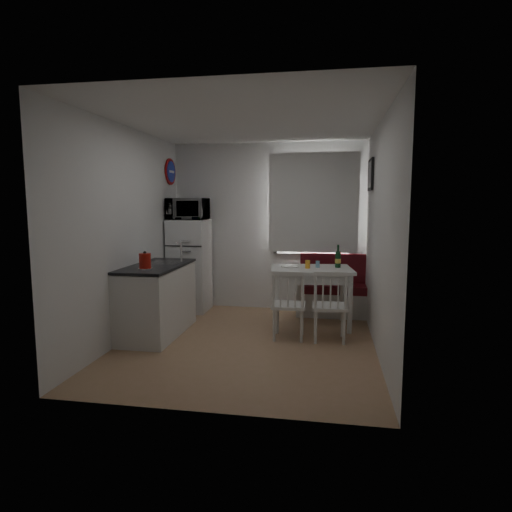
{
  "coord_description": "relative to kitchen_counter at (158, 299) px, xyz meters",
  "views": [
    {
      "loc": [
        0.94,
        -4.9,
        1.68
      ],
      "look_at": [
        0.02,
        0.5,
        0.99
      ],
      "focal_mm": 30.0,
      "sensor_mm": 36.0,
      "label": 1
    }
  ],
  "objects": [
    {
      "name": "wine_bottle",
      "position": [
        2.27,
        0.78,
        0.51
      ],
      "size": [
        0.08,
        0.08,
        0.31
      ],
      "primitive_type": null,
      "color": "#143F1E",
      "rests_on": "dining_table"
    },
    {
      "name": "plate",
      "position": [
        1.62,
        0.7,
        0.36
      ],
      "size": [
        0.24,
        0.24,
        0.02
      ],
      "primitive_type": "cylinder",
      "color": "white",
      "rests_on": "dining_table"
    },
    {
      "name": "kettle",
      "position": [
        0.05,
        -0.44,
        0.55
      ],
      "size": [
        0.16,
        0.16,
        0.22
      ],
      "primitive_type": "cylinder",
      "color": "#AC170D",
      "rests_on": "kitchen_counter"
    },
    {
      "name": "wall_sign",
      "position": [
        -0.27,
        1.29,
        1.69
      ],
      "size": [
        0.03,
        0.4,
        0.4
      ],
      "primitive_type": "cylinder",
      "rotation": [
        0.0,
        1.57,
        0.0
      ],
      "color": "#1B30A4",
      "rests_on": "wall_left"
    },
    {
      "name": "microwave",
      "position": [
        0.02,
        1.19,
        1.13
      ],
      "size": [
        0.59,
        0.4,
        0.33
      ],
      "primitive_type": "imported",
      "color": "white",
      "rests_on": "fridge"
    },
    {
      "name": "kitchen_counter",
      "position": [
        0.0,
        0.0,
        0.0
      ],
      "size": [
        0.62,
        1.32,
        1.16
      ],
      "color": "white",
      "rests_on": "floor"
    },
    {
      "name": "wall_right",
      "position": [
        2.7,
        -0.16,
        0.84
      ],
      "size": [
        0.02,
        3.5,
        2.6
      ],
      "primitive_type": "cube",
      "color": "white",
      "rests_on": "floor"
    },
    {
      "name": "window",
      "position": [
        1.9,
        1.56,
        1.17
      ],
      "size": [
        1.22,
        0.06,
        1.47
      ],
      "primitive_type": "cube",
      "color": "white",
      "rests_on": "wall_back"
    },
    {
      "name": "wall_front",
      "position": [
        1.2,
        -1.91,
        0.84
      ],
      "size": [
        3.0,
        0.02,
        2.6
      ],
      "primitive_type": "cube",
      "color": "white",
      "rests_on": "floor"
    },
    {
      "name": "wall_left",
      "position": [
        -0.3,
        -0.16,
        0.84
      ],
      "size": [
        0.02,
        3.5,
        2.6
      ],
      "primitive_type": "cube",
      "color": "white",
      "rests_on": "floor"
    },
    {
      "name": "floor",
      "position": [
        1.2,
        -0.16,
        -0.46
      ],
      "size": [
        3.0,
        3.5,
        0.02
      ],
      "primitive_type": "cube",
      "color": "tan",
      "rests_on": "ground"
    },
    {
      "name": "drinking_glass_orange",
      "position": [
        1.87,
        0.63,
        0.41
      ],
      "size": [
        0.07,
        0.07,
        0.11
      ],
      "primitive_type": "cylinder",
      "color": "#FAAA29",
      "rests_on": "dining_table"
    },
    {
      "name": "fridge",
      "position": [
        0.02,
        1.24,
        0.26
      ],
      "size": [
        0.57,
        0.57,
        1.42
      ],
      "primitive_type": "cube",
      "color": "white",
      "rests_on": "floor"
    },
    {
      "name": "dining_table",
      "position": [
        1.92,
        0.68,
        0.26
      ],
      "size": [
        1.16,
        0.88,
        0.81
      ],
      "rotation": [
        0.0,
        0.0,
        0.13
      ],
      "color": "white",
      "rests_on": "floor"
    },
    {
      "name": "bench",
      "position": [
        2.33,
        1.35,
        -0.15
      ],
      "size": [
        1.27,
        0.49,
        0.91
      ],
      "color": "white",
      "rests_on": "floor"
    },
    {
      "name": "chair_right",
      "position": [
        2.17,
        0.02,
        0.09
      ],
      "size": [
        0.43,
        0.41,
        0.47
      ],
      "rotation": [
        0.0,
        0.0,
        0.04
      ],
      "color": "white",
      "rests_on": "floor"
    },
    {
      "name": "wall_back",
      "position": [
        1.2,
        1.59,
        0.84
      ],
      "size": [
        3.0,
        0.02,
        2.6
      ],
      "primitive_type": "cube",
      "color": "white",
      "rests_on": "floor"
    },
    {
      "name": "drinking_glass_blue",
      "position": [
        2.0,
        0.73,
        0.4
      ],
      "size": [
        0.05,
        0.05,
        0.09
      ],
      "primitive_type": "cylinder",
      "color": "#7BB2D1",
      "rests_on": "dining_table"
    },
    {
      "name": "curtain",
      "position": [
        1.9,
        1.49,
        1.22
      ],
      "size": [
        1.35,
        0.02,
        1.5
      ],
      "primitive_type": "cube",
      "color": "white",
      "rests_on": "wall_back"
    },
    {
      "name": "picture_frame",
      "position": [
        2.67,
        0.94,
        1.59
      ],
      "size": [
        0.04,
        0.52,
        0.42
      ],
      "primitive_type": "cube",
      "color": "black",
      "rests_on": "wall_right"
    },
    {
      "name": "chair_left",
      "position": [
        1.67,
        0.02,
        0.08
      ],
      "size": [
        0.42,
        0.4,
        0.47
      ],
      "rotation": [
        0.0,
        0.0,
        0.03
      ],
      "color": "white",
      "rests_on": "floor"
    },
    {
      "name": "ceiling",
      "position": [
        1.2,
        -0.16,
        2.14
      ],
      "size": [
        3.0,
        3.5,
        0.02
      ],
      "primitive_type": "cube",
      "color": "white",
      "rests_on": "wall_back"
    }
  ]
}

